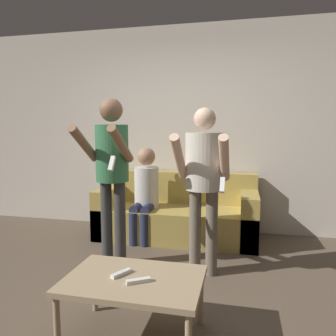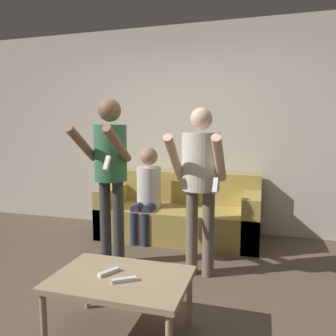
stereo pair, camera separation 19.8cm
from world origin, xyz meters
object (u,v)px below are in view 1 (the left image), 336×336
person_standing_right (204,173)px  remote_far (121,273)px  person_standing_left (112,164)px  couch (177,216)px  person_seated (145,190)px  remote_near (138,281)px  coffee_table (134,284)px

person_standing_right → remote_far: 1.23m
person_standing_left → remote_far: size_ratio=11.09×
remote_far → couch: bearing=91.1°
person_seated → remote_far: person_seated is taller
couch → person_standing_left: (-0.45, -1.01, 0.75)m
person_seated → remote_near: (0.55, -1.97, -0.18)m
person_standing_right → person_seated: bearing=133.5°
person_standing_left → person_seated: 0.96m
coffee_table → remote_far: size_ratio=5.88×
coffee_table → remote_near: bearing=-49.5°
person_standing_right → remote_near: size_ratio=10.57×
couch → person_standing_right: bearing=-66.2°
couch → person_seated: 0.53m
person_standing_right → person_seated: 1.24m
person_standing_right → remote_near: bearing=-103.5°
coffee_table → remote_near: (0.05, -0.06, 0.05)m
person_seated → coffee_table: 1.99m
coffee_table → couch: bearing=93.6°
couch → person_standing_right: person_standing_right is taller
remote_near → person_seated: bearing=105.7°
person_standing_left → coffee_table: person_standing_left is taller
person_seated → remote_near: size_ratio=7.73×
coffee_table → person_seated: bearing=104.7°
couch → coffee_table: (0.13, -2.06, 0.10)m
remote_near → person_standing_right: bearing=76.5°
couch → person_standing_left: size_ratio=1.19×
person_standing_right → remote_far: person_standing_right is taller
person_standing_right → remote_far: size_ratio=10.41×
coffee_table → person_standing_right: bearing=73.2°
couch → coffee_table: bearing=-86.4°
couch → coffee_table: couch is taller
couch → coffee_table: size_ratio=2.25×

